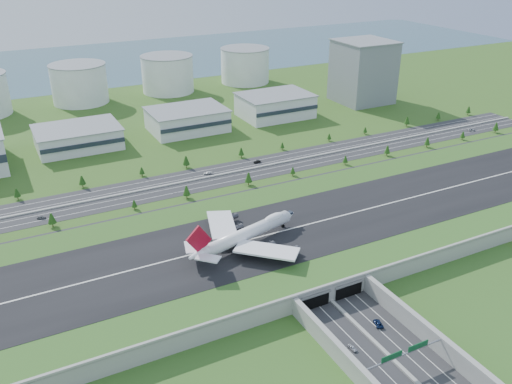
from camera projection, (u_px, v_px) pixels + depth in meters
name	position (u px, v px, depth m)	size (l,w,h in m)	color
ground	(275.00, 247.00, 271.22)	(1200.00, 1200.00, 0.00)	#274F18
airfield_deck	(275.00, 240.00, 269.38)	(520.00, 100.00, 9.20)	gray
underpass_road	(412.00, 370.00, 189.81)	(38.80, 120.40, 8.00)	#28282B
sign_gantry_near	(404.00, 355.00, 191.82)	(38.70, 0.70, 9.80)	gray
north_expressway	(203.00, 179.00, 347.58)	(560.00, 36.00, 0.12)	#28282B
tree_row	(202.00, 172.00, 344.59)	(501.96, 48.70, 8.44)	#3D2819
hangar_mid_a	(78.00, 137.00, 396.10)	(58.00, 42.00, 15.00)	silver
hangar_mid_b	(187.00, 120.00, 430.62)	(58.00, 42.00, 17.00)	silver
hangar_mid_c	(275.00, 106.00, 463.09)	(58.00, 42.00, 19.00)	silver
office_tower	(363.00, 72.00, 498.45)	(46.00, 46.00, 55.00)	gray
fuel_tank_b	(79.00, 84.00, 498.57)	(50.00, 50.00, 35.00)	silver
fuel_tank_c	(168.00, 74.00, 533.52)	(50.00, 50.00, 35.00)	silver
fuel_tank_d	(245.00, 66.00, 568.48)	(50.00, 50.00, 35.00)	silver
bay_water	(84.00, 64.00, 657.15)	(1200.00, 260.00, 0.06)	#385D6C
boeing_747	(246.00, 234.00, 255.50)	(65.05, 60.69, 20.55)	white
car_0	(352.00, 348.00, 203.91)	(1.72, 4.29, 1.46)	silver
car_2	(378.00, 323.00, 216.57)	(2.68, 5.80, 1.61)	#0C1A3E
car_4	(41.00, 218.00, 297.83)	(1.86, 4.62, 1.58)	#56575B
car_5	(257.00, 162.00, 371.07)	(1.79, 5.13, 1.69)	black
car_6	(472.00, 130.00, 431.74)	(2.68, 5.81, 1.61)	#AFAFB4
car_7	(208.00, 173.00, 353.60)	(2.42, 5.94, 1.72)	silver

